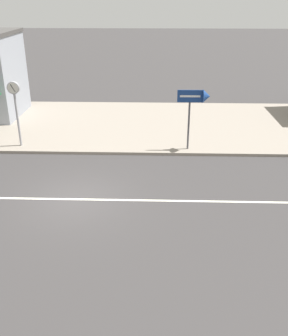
% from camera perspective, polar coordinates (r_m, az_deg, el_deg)
% --- Properties ---
extents(ground_plane, '(160.00, 160.00, 0.00)m').
position_cam_1_polar(ground_plane, '(16.43, -10.04, -4.49)').
color(ground_plane, '#383535').
extents(lane_centre_stripe, '(50.40, 0.14, 0.01)m').
position_cam_1_polar(lane_centre_stripe, '(16.43, -10.05, -4.48)').
color(lane_centre_stripe, silver).
rests_on(lane_centre_stripe, ground).
extents(kerb_strip, '(68.00, 10.00, 0.15)m').
position_cam_1_polar(kerb_strip, '(25.33, -5.80, 6.41)').
color(kerb_strip, gray).
rests_on(kerb_strip, ground).
extents(street_clock, '(0.63, 0.22, 3.47)m').
position_cam_1_polar(street_clock, '(21.64, -18.22, 9.51)').
color(street_clock, '#9E9EA3').
rests_on(street_clock, kerb_strip).
extents(arrow_signboard, '(1.64, 0.68, 3.19)m').
position_cam_1_polar(arrow_signboard, '(20.24, 8.30, 9.82)').
color(arrow_signboard, '#4C4C51').
rests_on(arrow_signboard, kerb_strip).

